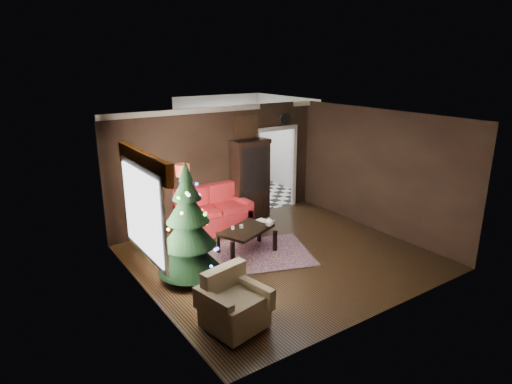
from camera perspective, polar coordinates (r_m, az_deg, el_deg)
floor at (r=8.87m, az=3.30°, el=-8.54°), size 5.50×5.50×0.00m
ceiling at (r=8.07m, az=3.64°, el=9.70°), size 5.50×5.50×0.00m
wall_back at (r=10.39m, az=-4.97°, el=3.46°), size 5.50×0.00×5.50m
wall_front at (r=6.68m, az=16.66°, el=-5.02°), size 5.50×0.00×5.50m
wall_left at (r=7.11m, az=-14.45°, el=-3.47°), size 0.00×5.50×5.50m
wall_right at (r=10.22m, az=15.80°, el=2.65°), size 0.00×5.50×5.50m
doorway at (r=11.37m, az=2.57°, el=2.88°), size 1.10×0.10×2.10m
left_window at (r=7.29m, az=-14.73°, el=-2.57°), size 0.05×1.60×1.40m
valance at (r=7.09m, az=-14.61°, el=3.80°), size 0.12×2.10×0.35m
kitchen_floor at (r=12.84m, az=-1.48°, el=-0.31°), size 3.00×3.00×0.00m
kitchen_window at (r=13.67m, az=-4.85°, el=8.02°), size 0.70×0.06×0.70m
rug at (r=8.97m, az=-0.33°, el=-8.18°), size 2.70×2.33×0.01m
loveseat at (r=10.08m, az=-5.56°, el=-2.32°), size 1.70×0.90×1.00m
curio_cabinet at (r=10.69m, az=-0.79°, el=1.41°), size 0.90×0.45×1.90m
floor_lamp at (r=9.31m, az=-9.40°, el=-1.98°), size 0.39×0.39×1.87m
christmas_tree at (r=7.66m, az=-8.91°, el=-4.43°), size 1.51×1.51×2.19m
armchair at (r=6.51m, az=-2.90°, el=-14.11°), size 0.97×0.97×0.84m
coffee_table at (r=8.97m, az=-1.24°, el=-6.36°), size 1.29×1.04×0.50m
teapot at (r=8.95m, az=1.72°, el=-4.04°), size 0.26×0.26×0.19m
cup_a at (r=8.86m, az=-3.09°, el=-4.71°), size 0.09×0.09×0.06m
cup_b at (r=8.92m, az=-1.95°, el=-4.54°), size 0.09×0.09×0.07m
book at (r=9.20m, az=0.47°, el=-3.25°), size 0.18×0.05×0.24m
wall_clock at (r=11.23m, az=3.86°, el=9.59°), size 0.32×0.32×0.06m
painting at (r=10.57m, az=-1.38°, el=8.44°), size 0.62×0.05×0.52m
kitchen_counter at (r=13.71m, az=-4.21°, el=2.72°), size 1.80×0.60×0.90m
kitchen_table at (r=12.34m, az=-1.91°, el=0.77°), size 0.70×0.70×0.75m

